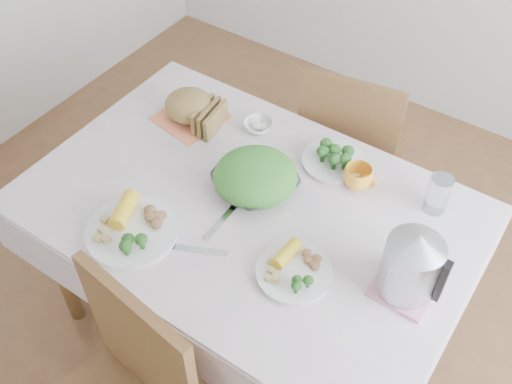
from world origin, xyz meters
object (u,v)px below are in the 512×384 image
Objects in this scene: salad_bowl at (255,183)px; yellow_mug at (358,177)px; dinner_plate_left at (132,232)px; dining_table at (249,271)px; chair_far at (355,146)px; electric_kettle at (411,265)px; dinner_plate_right at (294,272)px.

salad_bowl is 2.62× the size of yellow_mug.
dining_table is at bearing 53.41° from dinner_plate_left.
chair_far is at bearing 114.74° from yellow_mug.
dining_table is at bearing -132.02° from yellow_mug.
electric_kettle is (0.58, -0.01, 0.51)m from dining_table.
dinner_plate_left is at bearing -148.46° from electric_kettle.
dinner_plate_right is at bearing 17.45° from dinner_plate_left.
electric_kettle reaches higher than dining_table.
yellow_mug is at bearing 37.71° from salad_bowl.
yellow_mug reaches higher than salad_bowl.
salad_bowl is 1.14× the size of electric_kettle.
salad_bowl reaches higher than dinner_plate_right.
salad_bowl reaches higher than dining_table.
salad_bowl is 0.61m from electric_kettle.
yellow_mug reaches higher than dinner_plate_right.
yellow_mug is (0.26, 0.29, 0.43)m from dining_table.
dining_table is at bearing 151.08° from dinner_plate_right.
dinner_plate_right is (0.30, -0.23, -0.02)m from salad_bowl.
chair_far reaches higher than dining_table.
dining_table is 5.19× the size of salad_bowl.
dinner_plate_left is 0.54m from dinner_plate_right.
chair_far is at bearing 85.19° from salad_bowl.
salad_bowl is at bearing -142.29° from yellow_mug.
electric_kettle is (0.82, 0.30, 0.11)m from dinner_plate_left.
salad_bowl reaches higher than dinner_plate_left.
chair_far is at bearing 75.81° from dinner_plate_left.
chair_far is 0.77m from salad_bowl.
dinner_plate_left is at bearing 65.84° from chair_far.
electric_kettle is (0.32, -0.30, 0.08)m from yellow_mug.
chair_far reaches higher than yellow_mug.
dinner_plate_left is 0.88m from electric_kettle.
electric_kettle is at bearing 20.39° from dinner_plate_left.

